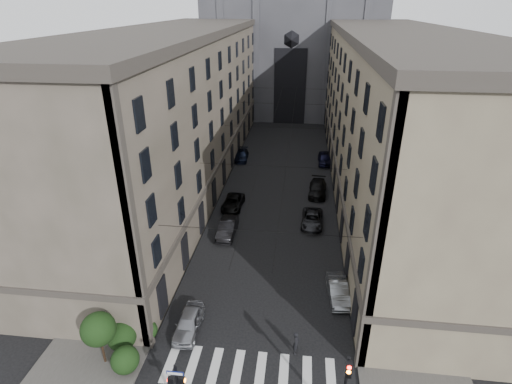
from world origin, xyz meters
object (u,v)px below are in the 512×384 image
at_px(car_left_far, 241,156).
at_px(car_left_near, 189,322).
at_px(car_left_midnear, 227,228).
at_px(car_left_midfar, 233,203).
at_px(car_right_midnear, 312,219).
at_px(pedestrian, 296,343).
at_px(car_right_midfar, 318,188).
at_px(car_right_near, 338,290).
at_px(car_right_far, 325,159).
at_px(gothic_tower, 294,23).

bearing_deg(car_left_far, car_left_near, -90.16).
height_order(car_left_midnear, car_left_midfar, car_left_midnear).
bearing_deg(car_left_near, car_right_midnear, 61.54).
distance_m(car_left_far, pedestrian, 37.10).
bearing_deg(car_left_far, car_right_midfar, -46.18).
height_order(car_right_near, pedestrian, pedestrian).
distance_m(car_left_far, car_right_midfar, 15.42).
distance_m(car_left_near, pedestrian, 7.84).
xyz_separation_m(car_right_far, pedestrian, (-3.23, -35.78, 0.08)).
relative_size(car_left_far, car_right_far, 1.00).
distance_m(car_right_midnear, car_right_midfar, 7.77).
distance_m(car_left_midfar, car_right_far, 18.89).
bearing_deg(car_left_midnear, car_right_midnear, 20.85).
distance_m(car_right_midnear, car_right_far, 18.32).
bearing_deg(car_right_far, car_right_near, -90.70).
relative_size(car_right_near, car_right_far, 0.91).
relative_size(car_right_midfar, pedestrian, 2.92).
xyz_separation_m(car_left_midfar, pedestrian, (7.82, -20.45, 0.24)).
height_order(car_left_near, car_right_midnear, car_left_near).
distance_m(gothic_tower, car_left_near, 69.27).
bearing_deg(gothic_tower, car_left_midnear, -94.69).
height_order(gothic_tower, car_right_near, gothic_tower).
height_order(car_left_midnear, car_right_far, car_right_far).
xyz_separation_m(gothic_tower, car_right_midnear, (4.20, -50.56, -17.13)).
distance_m(car_left_midfar, car_right_midfar, 10.93).
bearing_deg(car_left_midfar, car_left_near, -87.50).
bearing_deg(gothic_tower, pedestrian, -87.50).
bearing_deg(car_right_far, gothic_tower, 100.24).
height_order(car_left_midnear, car_left_far, car_left_midnear).
bearing_deg(car_left_midnear, gothic_tower, 86.45).
xyz_separation_m(car_right_near, car_right_midfar, (-1.20, 19.23, 0.05)).
bearing_deg(car_right_far, car_right_midfar, -97.39).
height_order(car_right_near, car_right_midnear, car_right_near).
bearing_deg(car_right_midnear, gothic_tower, 97.44).
bearing_deg(gothic_tower, car_right_midnear, -85.25).
bearing_deg(car_left_midfar, car_left_far, 97.32).
height_order(gothic_tower, car_left_midfar, gothic_tower).
distance_m(car_left_midfar, car_left_far, 15.56).
distance_m(gothic_tower, pedestrian, 70.26).
bearing_deg(car_right_midnear, car_left_midnear, -157.60).
height_order(gothic_tower, car_left_midnear, gothic_tower).
relative_size(car_left_midnear, car_right_midnear, 0.97).
height_order(car_right_midnear, pedestrian, pedestrian).
xyz_separation_m(car_left_near, car_right_midnear, (8.98, 16.40, -0.05)).
bearing_deg(pedestrian, car_left_midnear, 41.94).
relative_size(car_right_near, pedestrian, 2.42).
bearing_deg(pedestrian, car_left_far, 29.30).
bearing_deg(car_left_near, gothic_tower, 86.16).
relative_size(car_left_midnear, car_left_far, 0.98).
bearing_deg(car_right_near, car_left_far, 106.87).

